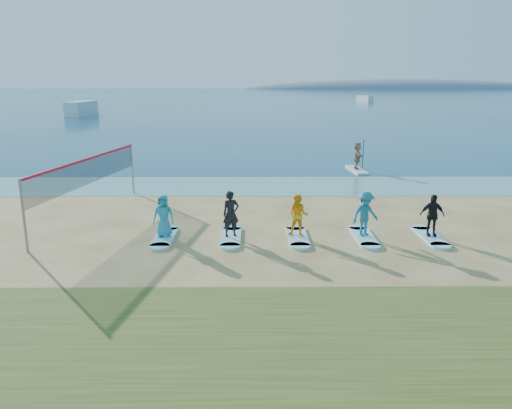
{
  "coord_description": "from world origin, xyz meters",
  "views": [
    {
      "loc": [
        0.77,
        -15.82,
        5.57
      ],
      "look_at": [
        0.92,
        2.0,
        1.1
      ],
      "focal_mm": 35.0,
      "sensor_mm": 36.0,
      "label": 1
    }
  ],
  "objects_px": {
    "volleyball_net": "(88,172)",
    "student_4": "(432,215)",
    "student_3": "(365,214)",
    "student_0": "(164,216)",
    "boat_offshore_b": "(365,101)",
    "paddleboarder": "(357,156)",
    "surfboard_3": "(364,237)",
    "surfboard_0": "(165,237)",
    "surfboard_4": "(430,237)",
    "boat_offshore_a": "(82,116)",
    "student_1": "(231,214)",
    "paddleboard": "(357,170)",
    "surfboard_1": "(231,237)",
    "student_2": "(298,215)",
    "surfboard_2": "(298,237)"
  },
  "relations": [
    {
      "from": "student_2",
      "to": "paddleboard",
      "type": "bearing_deg",
      "value": 86.07
    },
    {
      "from": "student_0",
      "to": "surfboard_4",
      "type": "relative_size",
      "value": 0.69
    },
    {
      "from": "surfboard_1",
      "to": "surfboard_3",
      "type": "xyz_separation_m",
      "value": [
        4.81,
        0.0,
        0.0
      ]
    },
    {
      "from": "paddleboard",
      "to": "surfboard_3",
      "type": "height_order",
      "value": "paddleboard"
    },
    {
      "from": "surfboard_2",
      "to": "volleyball_net",
      "type": "bearing_deg",
      "value": 160.08
    },
    {
      "from": "volleyball_net",
      "to": "student_0",
      "type": "bearing_deg",
      "value": -40.39
    },
    {
      "from": "surfboard_3",
      "to": "student_4",
      "type": "relative_size",
      "value": 1.45
    },
    {
      "from": "surfboard_4",
      "to": "student_4",
      "type": "height_order",
      "value": "student_4"
    },
    {
      "from": "boat_offshore_a",
      "to": "student_3",
      "type": "height_order",
      "value": "student_3"
    },
    {
      "from": "student_4",
      "to": "student_3",
      "type": "bearing_deg",
      "value": -179.71
    },
    {
      "from": "boat_offshore_b",
      "to": "student_3",
      "type": "distance_m",
      "value": 119.61
    },
    {
      "from": "boat_offshore_a",
      "to": "surfboard_4",
      "type": "bearing_deg",
      "value": -56.78
    },
    {
      "from": "paddleboarder",
      "to": "student_1",
      "type": "bearing_deg",
      "value": 155.67
    },
    {
      "from": "student_1",
      "to": "student_4",
      "type": "height_order",
      "value": "student_1"
    },
    {
      "from": "surfboard_4",
      "to": "student_0",
      "type": "bearing_deg",
      "value": 180.0
    },
    {
      "from": "paddleboarder",
      "to": "surfboard_1",
      "type": "height_order",
      "value": "paddleboarder"
    },
    {
      "from": "student_2",
      "to": "surfboard_3",
      "type": "xyz_separation_m",
      "value": [
        2.41,
        -0.0,
        -0.81
      ]
    },
    {
      "from": "student_0",
      "to": "surfboard_1",
      "type": "relative_size",
      "value": 0.69
    },
    {
      "from": "paddleboard",
      "to": "surfboard_2",
      "type": "distance_m",
      "value": 14.54
    },
    {
      "from": "volleyball_net",
      "to": "paddleboard",
      "type": "relative_size",
      "value": 2.99
    },
    {
      "from": "student_1",
      "to": "surfboard_3",
      "type": "height_order",
      "value": "student_1"
    },
    {
      "from": "surfboard_0",
      "to": "student_1",
      "type": "distance_m",
      "value": 2.56
    },
    {
      "from": "boat_offshore_b",
      "to": "student_1",
      "type": "distance_m",
      "value": 120.74
    },
    {
      "from": "surfboard_2",
      "to": "surfboard_0",
      "type": "bearing_deg",
      "value": 180.0
    },
    {
      "from": "paddleboarder",
      "to": "surfboard_4",
      "type": "distance_m",
      "value": 13.71
    },
    {
      "from": "student_1",
      "to": "surfboard_4",
      "type": "distance_m",
      "value": 7.27
    },
    {
      "from": "surfboard_2",
      "to": "student_1",
      "type": "bearing_deg",
      "value": 180.0
    },
    {
      "from": "volleyball_net",
      "to": "student_2",
      "type": "height_order",
      "value": "volleyball_net"
    },
    {
      "from": "student_2",
      "to": "surfboard_0",
      "type": "bearing_deg",
      "value": -164.06
    },
    {
      "from": "paddleboarder",
      "to": "boat_offshore_a",
      "type": "distance_m",
      "value": 59.91
    },
    {
      "from": "surfboard_1",
      "to": "boat_offshore_b",
      "type": "bearing_deg",
      "value": 75.32
    },
    {
      "from": "paddleboarder",
      "to": "student_4",
      "type": "distance_m",
      "value": 13.68
    },
    {
      "from": "student_2",
      "to": "student_3",
      "type": "height_order",
      "value": "student_3"
    },
    {
      "from": "paddleboard",
      "to": "surfboard_3",
      "type": "xyz_separation_m",
      "value": [
        -2.54,
        -13.67,
        -0.01
      ]
    },
    {
      "from": "surfboard_3",
      "to": "surfboard_0",
      "type": "bearing_deg",
      "value": 180.0
    },
    {
      "from": "boat_offshore_b",
      "to": "surfboard_3",
      "type": "xyz_separation_m",
      "value": [
        -25.79,
        -116.79,
        0.04
      ]
    },
    {
      "from": "student_0",
      "to": "surfboard_3",
      "type": "xyz_separation_m",
      "value": [
        7.22,
        -0.0,
        -0.81
      ]
    },
    {
      "from": "student_0",
      "to": "surfboard_1",
      "type": "xyz_separation_m",
      "value": [
        2.41,
        -0.0,
        -0.81
      ]
    },
    {
      "from": "volleyball_net",
      "to": "student_4",
      "type": "distance_m",
      "value": 13.59
    },
    {
      "from": "student_0",
      "to": "surfboard_1",
      "type": "distance_m",
      "value": 2.54
    },
    {
      "from": "surfboard_1",
      "to": "student_4",
      "type": "distance_m",
      "value": 7.27
    },
    {
      "from": "paddleboarder",
      "to": "surfboard_4",
      "type": "relative_size",
      "value": 0.76
    },
    {
      "from": "paddleboard",
      "to": "surfboard_0",
      "type": "xyz_separation_m",
      "value": [
        -9.76,
        -13.67,
        -0.01
      ]
    },
    {
      "from": "student_3",
      "to": "student_4",
      "type": "bearing_deg",
      "value": -24.19
    },
    {
      "from": "paddleboard",
      "to": "student_4",
      "type": "relative_size",
      "value": 1.97
    },
    {
      "from": "boat_offshore_a",
      "to": "student_4",
      "type": "relative_size",
      "value": 5.1
    },
    {
      "from": "boat_offshore_a",
      "to": "surfboard_1",
      "type": "bearing_deg",
      "value": -62.13
    },
    {
      "from": "paddleboarder",
      "to": "surfboard_3",
      "type": "height_order",
      "value": "paddleboarder"
    },
    {
      "from": "paddleboard",
      "to": "student_3",
      "type": "relative_size",
      "value": 1.85
    },
    {
      "from": "student_0",
      "to": "boat_offshore_b",
      "type": "bearing_deg",
      "value": 78.06
    }
  ]
}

